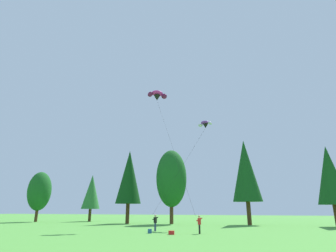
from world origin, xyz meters
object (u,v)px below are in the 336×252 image
at_px(kite_flyer_near, 155,221).
at_px(picnic_cooler, 171,233).
at_px(parafoil_kite_mid_magenta, 157,95).
at_px(kite_flyer_mid, 199,223).
at_px(parafoil_kite_high_purple, 205,124).
at_px(backpack, 150,231).

xyz_separation_m(kite_flyer_near, picnic_cooler, (2.89, -3.36, -0.83)).
bearing_deg(parafoil_kite_mid_magenta, picnic_cooler, -61.61).
height_order(kite_flyer_mid, parafoil_kite_high_purple, parafoil_kite_high_purple).
bearing_deg(picnic_cooler, backpack, 152.27).
bearing_deg(kite_flyer_mid, backpack, -169.97).
relative_size(kite_flyer_mid, parafoil_kite_high_purple, 0.13).
relative_size(parafoil_kite_high_purple, backpack, 32.34).
bearing_deg(parafoil_kite_high_purple, kite_flyer_near, -116.13).
xyz_separation_m(kite_flyer_near, backpack, (0.46, -2.68, -0.80)).
xyz_separation_m(parafoil_kite_mid_magenta, backpack, (2.81, -9.02, -18.27)).
bearing_deg(kite_flyer_near, kite_flyer_mid, -19.45).
height_order(kite_flyer_mid, parafoil_kite_mid_magenta, parafoil_kite_mid_magenta).
bearing_deg(parafoil_kite_high_purple, kite_flyer_mid, -84.71).
bearing_deg(kite_flyer_near, backpack, -80.34).
bearing_deg(parafoil_kite_high_purple, picnic_cooler, -96.42).
bearing_deg(picnic_cooler, parafoil_kite_mid_magenta, 106.27).
height_order(kite_flyer_mid, picnic_cooler, kite_flyer_mid).
distance_m(kite_flyer_near, backpack, 2.83).
xyz_separation_m(kite_flyer_mid, picnic_cooler, (-2.32, -1.52, -0.83)).
relative_size(kite_flyer_mid, parafoil_kite_mid_magenta, 0.10).
relative_size(kite_flyer_near, backpack, 4.23).
bearing_deg(backpack, kite_flyer_near, 58.84).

